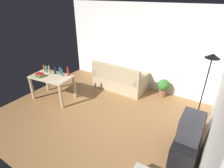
{
  "coord_description": "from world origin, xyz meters",
  "views": [
    {
      "loc": [
        2.4,
        -3.11,
        2.95
      ],
      "look_at": [
        0.1,
        0.5,
        0.75
      ],
      "focal_mm": 28.67,
      "sensor_mm": 36.0,
      "label": 1
    }
  ],
  "objects_px": {
    "bottle_blue": "(60,71)",
    "book_stack": "(40,75)",
    "tv_stand": "(187,144)",
    "couch": "(119,80)",
    "bottle_amber": "(44,68)",
    "desk": "(52,79)",
    "tv": "(191,127)",
    "bottle_tall": "(46,69)",
    "torchiere_lamp": "(209,71)",
    "bottle_green": "(62,73)",
    "bottle_dark": "(55,71)",
    "bottle_red": "(68,72)",
    "bottle_squat": "(49,70)",
    "potted_plant": "(163,87)"
  },
  "relations": [
    {
      "from": "desk",
      "to": "bottle_dark",
      "type": "distance_m",
      "value": 0.27
    },
    {
      "from": "torchiere_lamp",
      "to": "bottle_red",
      "type": "xyz_separation_m",
      "value": [
        -3.51,
        -0.83,
        -0.53
      ]
    },
    {
      "from": "potted_plant",
      "to": "bottle_red",
      "type": "height_order",
      "value": "bottle_red"
    },
    {
      "from": "tv_stand",
      "to": "torchiere_lamp",
      "type": "distance_m",
      "value": 1.65
    },
    {
      "from": "bottle_blue",
      "to": "bottle_green",
      "type": "relative_size",
      "value": 1.01
    },
    {
      "from": "tv_stand",
      "to": "bottle_red",
      "type": "height_order",
      "value": "bottle_red"
    },
    {
      "from": "tv_stand",
      "to": "bottle_green",
      "type": "distance_m",
      "value": 3.71
    },
    {
      "from": "couch",
      "to": "bottle_squat",
      "type": "xyz_separation_m",
      "value": [
        -1.54,
        -1.54,
        0.57
      ]
    },
    {
      "from": "desk",
      "to": "bottle_tall",
      "type": "bearing_deg",
      "value": 153.65
    },
    {
      "from": "bottle_tall",
      "to": "bottle_squat",
      "type": "bearing_deg",
      "value": -9.42
    },
    {
      "from": "tv_stand",
      "to": "bottle_blue",
      "type": "relative_size",
      "value": 4.71
    },
    {
      "from": "tv_stand",
      "to": "bottle_amber",
      "type": "xyz_separation_m",
      "value": [
        -4.39,
        0.2,
        0.61
      ]
    },
    {
      "from": "tv_stand",
      "to": "bottle_blue",
      "type": "height_order",
      "value": "bottle_blue"
    },
    {
      "from": "potted_plant",
      "to": "bottle_tall",
      "type": "height_order",
      "value": "bottle_tall"
    },
    {
      "from": "tv_stand",
      "to": "desk",
      "type": "height_order",
      "value": "desk"
    },
    {
      "from": "couch",
      "to": "tv_stand",
      "type": "height_order",
      "value": "couch"
    },
    {
      "from": "tv_stand",
      "to": "tv",
      "type": "xyz_separation_m",
      "value": [
        0.0,
        0.0,
        0.46
      ]
    },
    {
      "from": "book_stack",
      "to": "bottle_blue",
      "type": "bearing_deg",
      "value": 51.5
    },
    {
      "from": "desk",
      "to": "bottle_amber",
      "type": "height_order",
      "value": "bottle_amber"
    },
    {
      "from": "bottle_squat",
      "to": "bottle_tall",
      "type": "bearing_deg",
      "value": 170.58
    },
    {
      "from": "bottle_squat",
      "to": "tv",
      "type": "bearing_deg",
      "value": -1.99
    },
    {
      "from": "tv",
      "to": "bottle_green",
      "type": "height_order",
      "value": "bottle_green"
    },
    {
      "from": "tv",
      "to": "bottle_amber",
      "type": "bearing_deg",
      "value": 87.42
    },
    {
      "from": "tv",
      "to": "potted_plant",
      "type": "xyz_separation_m",
      "value": [
        -1.14,
        1.99,
        -0.37
      ]
    },
    {
      "from": "couch",
      "to": "bottle_amber",
      "type": "bearing_deg",
      "value": 38.93
    },
    {
      "from": "bottle_squat",
      "to": "tv_stand",
      "type": "bearing_deg",
      "value": -1.99
    },
    {
      "from": "torchiere_lamp",
      "to": "bottle_red",
      "type": "height_order",
      "value": "torchiere_lamp"
    },
    {
      "from": "couch",
      "to": "bottle_tall",
      "type": "distance_m",
      "value": 2.34
    },
    {
      "from": "tv",
      "to": "bottle_tall",
      "type": "relative_size",
      "value": 2.63
    },
    {
      "from": "tv",
      "to": "bottle_amber",
      "type": "xyz_separation_m",
      "value": [
        -4.4,
        0.2,
        0.15
      ]
    },
    {
      "from": "couch",
      "to": "tv",
      "type": "bearing_deg",
      "value": 146.72
    },
    {
      "from": "bottle_amber",
      "to": "torchiere_lamp",
      "type": "bearing_deg",
      "value": 12.43
    },
    {
      "from": "couch",
      "to": "bottle_blue",
      "type": "height_order",
      "value": "bottle_blue"
    },
    {
      "from": "potted_plant",
      "to": "bottle_tall",
      "type": "distance_m",
      "value": 3.65
    },
    {
      "from": "tv",
      "to": "bottle_dark",
      "type": "distance_m",
      "value": 3.96
    },
    {
      "from": "book_stack",
      "to": "bottle_squat",
      "type": "bearing_deg",
      "value": 77.64
    },
    {
      "from": "bottle_red",
      "to": "tv",
      "type": "bearing_deg",
      "value": -5.44
    },
    {
      "from": "bottle_dark",
      "to": "tv_stand",
      "type": "bearing_deg",
      "value": -3.32
    },
    {
      "from": "desk",
      "to": "bottle_blue",
      "type": "height_order",
      "value": "bottle_blue"
    },
    {
      "from": "desk",
      "to": "bottle_squat",
      "type": "height_order",
      "value": "bottle_squat"
    },
    {
      "from": "bottle_blue",
      "to": "book_stack",
      "type": "bearing_deg",
      "value": -128.5
    },
    {
      "from": "bottle_blue",
      "to": "bottle_dark",
      "type": "bearing_deg",
      "value": -156.4
    },
    {
      "from": "couch",
      "to": "tv",
      "type": "xyz_separation_m",
      "value": [
        2.56,
        -1.68,
        0.39
      ]
    },
    {
      "from": "couch",
      "to": "book_stack",
      "type": "distance_m",
      "value": 2.49
    },
    {
      "from": "bottle_green",
      "to": "bottle_tall",
      "type": "bearing_deg",
      "value": -173.71
    },
    {
      "from": "torchiere_lamp",
      "to": "bottle_blue",
      "type": "xyz_separation_m",
      "value": [
        -3.8,
        -0.87,
        -0.55
      ]
    },
    {
      "from": "book_stack",
      "to": "tv_stand",
      "type": "bearing_deg",
      "value": 2.21
    },
    {
      "from": "potted_plant",
      "to": "bottle_red",
      "type": "bearing_deg",
      "value": -145.07
    },
    {
      "from": "couch",
      "to": "bottle_red",
      "type": "height_order",
      "value": "bottle_red"
    },
    {
      "from": "tv_stand",
      "to": "bottle_blue",
      "type": "bearing_deg",
      "value": 85.55
    }
  ]
}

